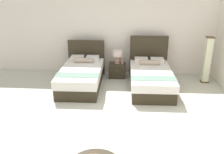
# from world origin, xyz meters

# --- Properties ---
(ground_plane) EXTENTS (9.89, 9.90, 0.02)m
(ground_plane) POSITION_xyz_m (0.00, 0.00, -0.01)
(ground_plane) COLOR beige
(wall_back) EXTENTS (9.89, 0.12, 2.70)m
(wall_back) POSITION_xyz_m (0.00, 3.15, 1.35)
(wall_back) COLOR silver
(wall_back) RESTS_ON ground
(bed_near_window) EXTENTS (1.20, 2.19, 1.14)m
(bed_near_window) POSITION_xyz_m (-1.00, 1.81, 0.31)
(bed_near_window) COLOR #30271A
(bed_near_window) RESTS_ON ground
(bed_near_corner) EXTENTS (1.22, 2.22, 1.31)m
(bed_near_corner) POSITION_xyz_m (1.00, 1.82, 0.31)
(bed_near_corner) COLOR #30271A
(bed_near_corner) RESTS_ON ground
(nightstand) EXTENTS (0.53, 0.41, 0.46)m
(nightstand) POSITION_xyz_m (-0.00, 2.59, 0.23)
(nightstand) COLOR #30271A
(nightstand) RESTS_ON ground
(table_lamp) EXTENTS (0.30, 0.30, 0.41)m
(table_lamp) POSITION_xyz_m (-0.00, 2.61, 0.73)
(table_lamp) COLOR tan
(table_lamp) RESTS_ON nightstand
(vase) EXTENTS (0.08, 0.08, 0.18)m
(vase) POSITION_xyz_m (0.16, 2.55, 0.55)
(vase) COLOR gray
(vase) RESTS_ON nightstand
(floor_lamp_corner) EXTENTS (0.22, 0.22, 1.40)m
(floor_lamp_corner) POSITION_xyz_m (2.69, 2.37, 0.70)
(floor_lamp_corner) COLOR #452E1A
(floor_lamp_corner) RESTS_ON ground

